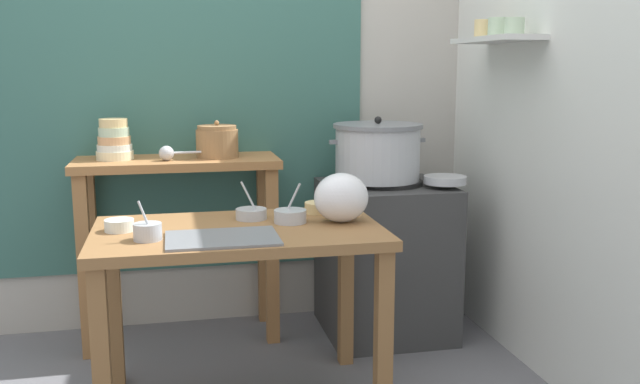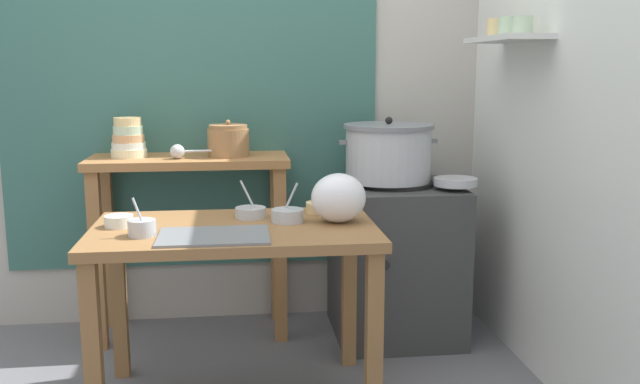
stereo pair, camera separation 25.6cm
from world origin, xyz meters
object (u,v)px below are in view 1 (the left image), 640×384
prep_bowl_2 (290,215)px  prep_bowl_3 (148,231)px  plastic_bag (341,198)px  prep_bowl_4 (251,213)px  back_shelf_table (179,204)px  prep_bowl_1 (318,207)px  serving_tray (222,238)px  wide_pan (445,180)px  bowl_stack_enamel (114,141)px  prep_bowl_0 (119,225)px  stove_block (385,258)px  prep_table (239,256)px  clay_pot (217,142)px  ladle (169,153)px  steamer_pot (378,152)px

prep_bowl_2 → prep_bowl_3: 0.57m
plastic_bag → prep_bowl_4: (-0.34, 0.13, -0.07)m
back_shelf_table → prep_bowl_1: back_shelf_table is taller
serving_tray → wide_pan: 1.28m
prep_bowl_1 → bowl_stack_enamel: bearing=147.0°
prep_bowl_0 → stove_block: bearing=24.8°
back_shelf_table → serving_tray: 0.92m
prep_bowl_0 → prep_bowl_2: 0.65m
prep_bowl_4 → wide_pan: bearing=18.0°
prep_table → plastic_bag: 0.46m
stove_block → clay_pot: (-0.81, 0.13, 0.59)m
bowl_stack_enamel → prep_bowl_2: bowl_stack_enamel is taller
bowl_stack_enamel → serving_tray: bowl_stack_enamel is taller
wide_pan → prep_bowl_1: (-0.68, -0.25, -0.05)m
wide_pan → prep_bowl_1: 0.72m
back_shelf_table → prep_bowl_0: bearing=-107.9°
back_shelf_table → plastic_bag: bearing=-49.1°
prep_bowl_2 → ladle: bearing=126.8°
steamer_pot → prep_bowl_0: bearing=-153.7°
back_shelf_table → clay_pot: 0.35m
serving_tray → prep_bowl_3: prep_bowl_3 is taller
back_shelf_table → steamer_pot: bearing=-6.5°
prep_bowl_0 → prep_bowl_3: bearing=-56.4°
steamer_pot → prep_bowl_3: steamer_pot is taller
plastic_bag → prep_bowl_2: size_ratio=1.39×
prep_table → prep_bowl_4: prep_bowl_4 is taller
plastic_bag → wide_pan: 0.76m
prep_table → ladle: bearing=110.7°
clay_pot → prep_bowl_3: bearing=-109.8°
stove_block → ladle: bearing=176.8°
plastic_bag → prep_bowl_3: (-0.75, -0.14, -0.06)m
plastic_bag → prep_table: bearing=-177.5°
prep_table → prep_bowl_3: size_ratio=7.54×
serving_tray → prep_bowl_3: 0.27m
ladle → prep_bowl_1: (0.61, -0.46, -0.19)m
prep_table → prep_bowl_3: (-0.33, -0.12, 0.14)m
ladle → prep_bowl_0: size_ratio=2.48×
prep_bowl_4 → prep_table: bearing=-114.5°
stove_block → wide_pan: (0.25, -0.15, 0.41)m
wide_pan → prep_bowl_0: (-1.48, -0.42, -0.05)m
back_shelf_table → bowl_stack_enamel: 0.42m
prep_bowl_2 → prep_bowl_3: size_ratio=1.08×
prep_table → serving_tray: 0.22m
prep_bowl_2 → steamer_pot: bearing=47.3°
bowl_stack_enamel → prep_bowl_1: 1.05m
wide_pan → prep_bowl_1: size_ratio=1.79×
stove_block → prep_bowl_0: stove_block is taller
clay_pot → prep_bowl_3: (-0.31, -0.86, -0.22)m
prep_table → steamer_pot: steamer_pot is taller
prep_table → bowl_stack_enamel: (-0.50, 0.76, 0.38)m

